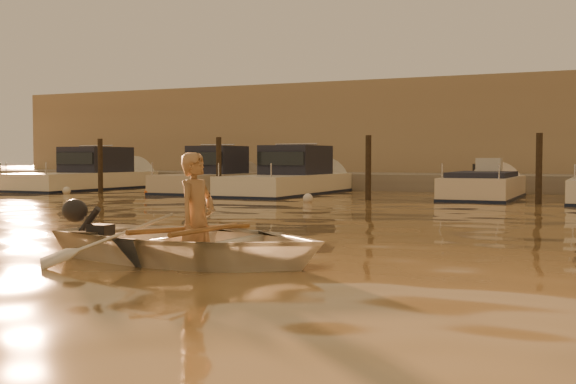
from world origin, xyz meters
The scene contains 20 objects.
ground_plane centered at (0.00, 0.00, 0.00)m, with size 160.00×160.00×0.00m, color brown.
dinghy centered at (1.86, 0.21, 0.27)m, with size 2.66×3.73×0.77m, color silver.
person centered at (1.96, 0.21, 0.54)m, with size 0.61×0.40×1.68m, color #9E764F.
outboard_motor centered at (0.36, 0.31, 0.28)m, with size 0.90×0.40×0.70m, color black, non-canonical shape.
oar_port centered at (2.11, 0.20, 0.42)m, with size 0.06×0.06×2.10m, color brown.
oar_starboard centered at (1.91, 0.21, 0.42)m, with size 0.06×0.06×2.10m, color brown.
moored_boat_0 centered at (-13.04, 16.00, 0.62)m, with size 2.42×7.65×1.75m, color white, non-canonical shape.
moored_boat_1 centered at (-7.12, 16.00, 0.62)m, with size 2.06×6.19×1.75m, color beige, non-canonical shape.
moored_boat_2 centered at (-3.91, 16.00, 0.62)m, with size 2.33×7.80×1.75m, color white, non-canonical shape.
moored_boat_3 centered at (2.94, 16.00, 0.22)m, with size 2.02×5.85×0.95m, color #F0DEC8, non-canonical shape.
piling_0 centered at (-10.50, 13.80, 0.90)m, with size 0.18×0.18×2.20m, color #2D2319.
piling_1 centered at (-5.50, 13.80, 0.90)m, with size 0.18×0.18×2.20m, color #2D2319.
piling_2 centered at (-0.20, 13.80, 0.90)m, with size 0.18×0.18×2.20m, color #2D2319.
piling_3 centered at (4.80, 13.80, 0.90)m, with size 0.18×0.18×2.20m, color #2D2319.
fender_a centered at (-11.50, 13.12, 0.10)m, with size 0.30×0.30×0.30m, color white.
fender_b centered at (-8.12, 13.44, 0.10)m, with size 0.30×0.30×0.30m, color orange.
fender_c centered at (-1.53, 12.14, 0.10)m, with size 0.30×0.30×0.30m, color silver.
fender_d centered at (2.83, 13.79, 0.10)m, with size 0.30×0.30×0.30m, color #C35A17.
quay centered at (0.00, 21.50, 0.15)m, with size 52.00×4.00×1.00m, color gray.
waterfront_building centered at (0.00, 27.00, 2.40)m, with size 46.00×7.00×4.80m, color #9E8466.
Camera 1 is at (6.71, -7.51, 1.32)m, focal length 45.00 mm.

